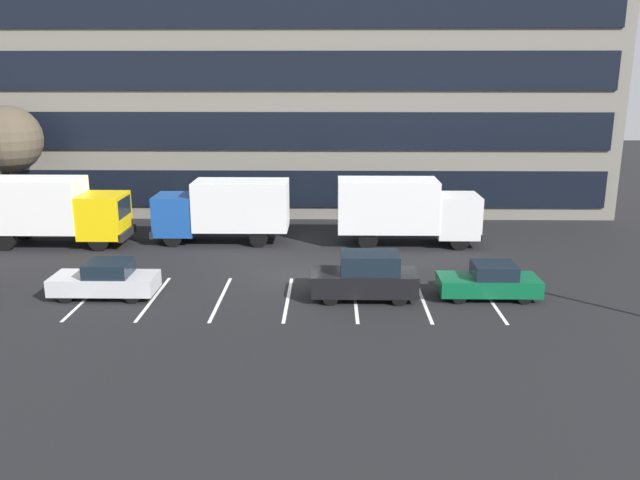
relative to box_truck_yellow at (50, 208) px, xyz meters
The scene contains 10 objects.
ground_plane 14.32m from the box_truck_yellow, 20.54° to the right, with size 120.00×120.00×0.00m, color black.
office_building 19.82m from the box_truck_yellow, 44.36° to the left, with size 39.48×13.18×18.00m.
lot_markings 15.81m from the box_truck_yellow, 32.13° to the right, with size 16.94×5.40×0.01m.
box_truck_yellow is the anchor object (origin of this frame).
box_truck_blue 9.27m from the box_truck_yellow, ahead, with size 7.38×2.44×3.42m.
box_truck_white 19.07m from the box_truck_yellow, ahead, with size 7.70×2.55×3.57m.
sedan_silver 10.01m from the box_truck_yellow, 55.27° to the right, with size 4.30×1.80×1.54m.
suv_black 18.47m from the box_truck_yellow, 26.49° to the right, with size 4.34×1.84×1.96m.
sedan_forest 23.13m from the box_truck_yellow, 20.31° to the right, with size 4.13×1.73×1.48m.
bare_tree 6.26m from the box_truck_yellow, 134.17° to the left, with size 3.88×3.88×7.27m.
Camera 1 is at (1.76, -28.67, 9.21)m, focal length 36.28 mm.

